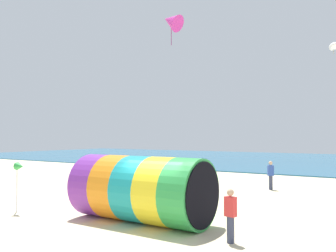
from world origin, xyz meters
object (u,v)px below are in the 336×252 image
(kite_handler, at_px, (230,215))
(giant_inflatable_tube, at_px, (141,189))
(kite_magenta_delta, at_px, (171,21))
(bystander_near_water, at_px, (271,175))
(kite_white_parafoil, at_px, (334,46))
(beach_flag, at_px, (20,168))

(kite_handler, bearing_deg, giant_inflatable_tube, 169.93)
(kite_handler, relative_size, kite_magenta_delta, 0.91)
(bystander_near_water, bearing_deg, kite_handler, -77.85)
(kite_white_parafoil, bearing_deg, kite_magenta_delta, -121.77)
(kite_magenta_delta, bearing_deg, kite_handler, -42.77)
(kite_handler, distance_m, kite_white_parafoil, 17.37)
(kite_magenta_delta, bearing_deg, kite_white_parafoil, 58.23)
(kite_handler, bearing_deg, beach_flag, -175.64)
(giant_inflatable_tube, xyz_separation_m, kite_magenta_delta, (-1.38, 4.39, 8.12))
(bystander_near_water, bearing_deg, giant_inflatable_tube, -97.40)
(kite_white_parafoil, bearing_deg, giant_inflatable_tube, -108.53)
(giant_inflatable_tube, height_order, kite_white_parafoil, kite_white_parafoil)
(kite_magenta_delta, distance_m, bystander_near_water, 11.51)
(beach_flag, bearing_deg, bystander_near_water, 61.16)
(giant_inflatable_tube, bearing_deg, beach_flag, -165.34)
(kite_white_parafoil, xyz_separation_m, bystander_near_water, (-3.33, -2.83, -8.37))
(bystander_near_water, xyz_separation_m, beach_flag, (-7.21, -13.10, 1.04))
(giant_inflatable_tube, xyz_separation_m, kite_white_parafoil, (4.84, 14.44, 7.99))
(kite_handler, xyz_separation_m, kite_white_parafoil, (0.68, 15.18, 8.42))
(giant_inflatable_tube, height_order, beach_flag, giant_inflatable_tube)
(beach_flag, bearing_deg, kite_handler, 4.36)
(giant_inflatable_tube, xyz_separation_m, kite_handler, (4.16, -0.74, -0.43))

